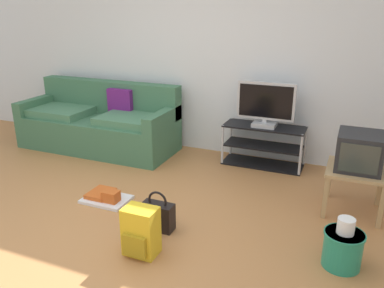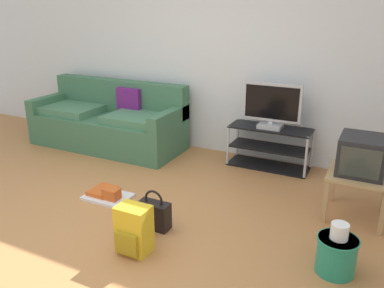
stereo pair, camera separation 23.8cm
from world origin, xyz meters
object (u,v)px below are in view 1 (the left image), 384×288
(handbag, at_px, (158,215))
(tv_stand, at_px, (263,146))
(backpack, at_px, (141,232))
(side_table, at_px, (356,175))
(couch, at_px, (100,124))
(crt_tv, at_px, (359,151))
(cleaning_bucket, at_px, (343,247))
(floor_tray, at_px, (106,197))
(flat_tv, at_px, (266,105))

(handbag, bearing_deg, tv_stand, 74.65)
(backpack, distance_m, handbag, 0.38)
(handbag, bearing_deg, side_table, 32.77)
(couch, bearing_deg, side_table, -10.36)
(crt_tv, distance_m, cleaning_bucket, 1.05)
(couch, xyz_separation_m, floor_tray, (0.99, -1.34, -0.29))
(floor_tray, bearing_deg, handbag, -20.07)
(tv_stand, relative_size, crt_tv, 2.22)
(crt_tv, xyz_separation_m, handbag, (-1.57, -1.02, -0.48))
(couch, relative_size, floor_tray, 4.64)
(side_table, relative_size, floor_tray, 1.15)
(handbag, height_order, floor_tray, handbag)
(tv_stand, xyz_separation_m, floor_tray, (-1.24, -1.57, -0.21))
(backpack, distance_m, floor_tray, 1.03)
(flat_tv, xyz_separation_m, cleaning_bucket, (1.02, -1.75, -0.60))
(crt_tv, relative_size, backpack, 1.10)
(backpack, relative_size, handbag, 1.09)
(crt_tv, xyz_separation_m, floor_tray, (-2.30, -0.75, -0.57))
(side_table, bearing_deg, floor_tray, -162.21)
(crt_tv, bearing_deg, backpack, -137.33)
(flat_tv, height_order, backpack, flat_tv)
(tv_stand, xyz_separation_m, cleaning_bucket, (1.02, -1.77, -0.08))
(cleaning_bucket, bearing_deg, crt_tv, 87.50)
(floor_tray, bearing_deg, side_table, 17.79)
(couch, xyz_separation_m, tv_stand, (2.23, 0.23, -0.08))
(cleaning_bucket, bearing_deg, backpack, -163.23)
(tv_stand, relative_size, side_table, 1.84)
(flat_tv, bearing_deg, handbag, -105.53)
(couch, height_order, floor_tray, couch)
(side_table, height_order, floor_tray, side_table)
(crt_tv, height_order, floor_tray, crt_tv)
(handbag, bearing_deg, floor_tray, 159.93)
(flat_tv, bearing_deg, floor_tray, -128.76)
(flat_tv, relative_size, handbag, 1.88)
(couch, bearing_deg, floor_tray, -53.54)
(tv_stand, xyz_separation_m, handbag, (-0.50, -1.84, -0.12))
(couch, bearing_deg, tv_stand, 5.82)
(flat_tv, distance_m, handbag, 1.99)
(tv_stand, relative_size, backpack, 2.45)
(side_table, distance_m, handbag, 1.88)
(backpack, bearing_deg, flat_tv, 104.75)
(side_table, height_order, backpack, side_table)
(couch, relative_size, side_table, 4.04)
(backpack, bearing_deg, floor_tray, 167.07)
(backpack, bearing_deg, cleaning_bucket, 43.31)
(crt_tv, relative_size, cleaning_bucket, 1.08)
(couch, distance_m, flat_tv, 2.28)
(tv_stand, bearing_deg, side_table, -37.99)
(side_table, height_order, handbag, side_table)
(crt_tv, bearing_deg, flat_tv, 143.33)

